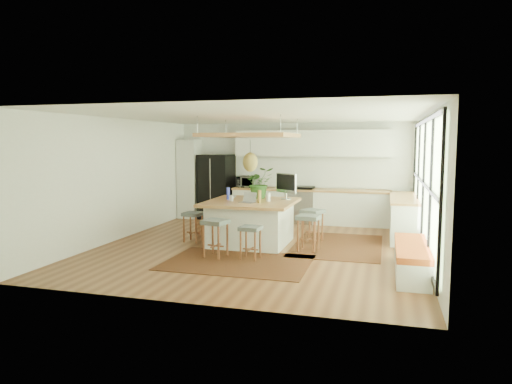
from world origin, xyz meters
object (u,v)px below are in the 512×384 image
(island_plant, at_px, (259,186))
(stool_right_back, at_px, (312,226))
(stool_near_right, at_px, (251,241))
(monitor, at_px, (286,188))
(fridge, at_px, (216,186))
(stool_right_front, at_px, (308,234))
(stool_left_side, at_px, (193,226))
(laptop, at_px, (247,197))
(microwave, at_px, (248,181))
(island, at_px, (251,222))
(stool_near_left, at_px, (216,239))

(island_plant, bearing_deg, stool_right_back, 2.19)
(stool_near_right, distance_m, stool_right_back, 2.04)
(monitor, bearing_deg, stool_near_right, -63.82)
(fridge, height_order, stool_right_front, fridge)
(stool_right_front, bearing_deg, island_plant, 145.54)
(stool_right_front, distance_m, stool_left_side, 2.59)
(stool_right_front, xyz_separation_m, island_plant, (-1.25, 0.86, 0.84))
(fridge, distance_m, laptop, 3.77)
(fridge, xyz_separation_m, microwave, (0.96, -0.05, 0.19))
(fridge, bearing_deg, island, -50.84)
(fridge, bearing_deg, stool_right_back, -30.87)
(island, distance_m, stool_near_right, 1.35)
(monitor, distance_m, island_plant, 0.61)
(stool_near_right, distance_m, monitor, 1.97)
(monitor, bearing_deg, microwave, 159.10)
(stool_near_left, distance_m, laptop, 1.24)
(stool_near_left, relative_size, island_plant, 1.04)
(fridge, bearing_deg, island_plant, -44.97)
(island_plant, bearing_deg, stool_right_front, -34.46)
(stool_near_left, bearing_deg, island, 76.54)
(laptop, xyz_separation_m, island_plant, (0.04, 0.84, 0.15))
(fridge, relative_size, stool_right_back, 2.56)
(fridge, height_order, monitor, fridge)
(stool_right_front, bearing_deg, microwave, 124.62)
(stool_right_back, relative_size, laptop, 2.19)
(stool_near_left, height_order, stool_right_front, stool_right_front)
(island, relative_size, stool_left_side, 2.85)
(stool_near_right, distance_m, island_plant, 2.01)
(stool_right_front, height_order, microwave, microwave)
(island, xyz_separation_m, stool_right_back, (1.24, 0.55, -0.11))
(stool_right_front, bearing_deg, island, 164.84)
(microwave, bearing_deg, stool_left_side, -87.84)
(stool_near_right, xyz_separation_m, monitor, (0.29, 1.76, 0.83))
(island_plant, bearing_deg, laptop, -92.47)
(fridge, height_order, stool_left_side, fridge)
(stool_left_side, height_order, laptop, laptop)
(stool_near_left, xyz_separation_m, microwave, (-0.61, 4.18, 0.76))
(stool_near_left, distance_m, stool_right_front, 1.88)
(stool_near_left, relative_size, stool_left_side, 1.11)
(microwave, bearing_deg, fridge, -173.81)
(monitor, bearing_deg, laptop, -93.58)
(stool_near_left, bearing_deg, stool_near_right, 1.41)
(stool_near_right, bearing_deg, monitor, 80.55)
(microwave, bearing_deg, island, -63.21)
(laptop, relative_size, island_plant, 0.47)
(stool_right_back, relative_size, microwave, 1.27)
(stool_left_side, distance_m, microwave, 3.13)
(island, xyz_separation_m, microwave, (-0.93, 2.87, 0.65))
(stool_right_back, bearing_deg, fridge, 142.84)
(stool_right_front, relative_size, monitor, 1.17)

